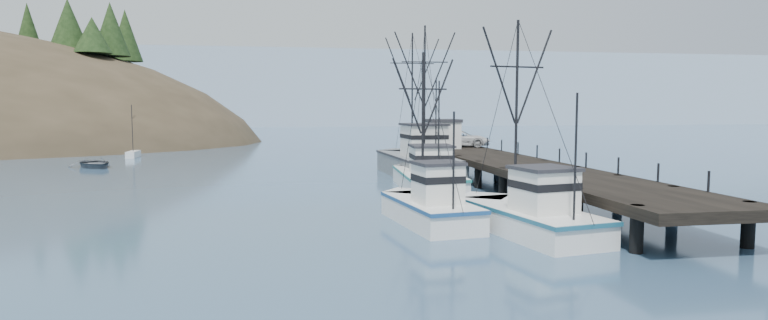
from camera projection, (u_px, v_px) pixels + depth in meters
ground at (350, 242)px, 26.61m from camera, size 400.00×400.00×0.00m
pier at (512, 165)px, 44.55m from camera, size 6.00×44.00×2.00m
distant_ridge at (320, 125)px, 195.14m from camera, size 360.00×40.00×26.00m
distant_ridge_far at (169, 124)px, 201.34m from camera, size 180.00×25.00×18.00m
moored_sailboats at (71, 150)px, 77.65m from camera, size 20.76×18.38×6.35m
trawler_near at (525, 216)px, 28.56m from camera, size 4.85×10.28×10.49m
trawler_mid at (428, 208)px, 30.85m from camera, size 3.98×8.97×9.16m
trawler_far at (427, 177)px, 44.24m from camera, size 4.59×12.24×12.36m
work_vessel at (417, 162)px, 52.01m from camera, size 5.22×15.27×12.81m
pier_shed at (443, 133)px, 57.65m from camera, size 3.00×3.20×2.80m
pickup_truck at (462, 139)px, 59.78m from camera, size 6.29×4.45×1.59m
motorboat at (94, 167)px, 59.15m from camera, size 6.16×6.72×1.14m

